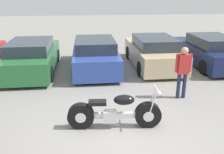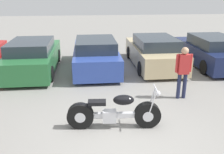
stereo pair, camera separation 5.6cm
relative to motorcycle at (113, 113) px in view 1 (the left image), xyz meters
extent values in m
plane|color=gray|center=(0.17, -0.59, -0.41)|extent=(60.00, 60.00, 0.00)
cylinder|color=black|center=(0.87, -0.07, -0.08)|extent=(0.68, 0.25, 0.66)
cylinder|color=silver|center=(0.87, -0.07, -0.08)|extent=(0.28, 0.24, 0.27)
cylinder|color=black|center=(-0.81, 0.06, -0.08)|extent=(0.68, 0.25, 0.66)
cylinder|color=silver|center=(-0.81, 0.06, -0.08)|extent=(0.28, 0.24, 0.27)
cube|color=silver|center=(0.03, -0.01, -0.06)|extent=(1.29, 0.21, 0.12)
cube|color=silver|center=(-0.09, 0.00, -0.10)|extent=(0.36, 0.27, 0.30)
ellipsoid|color=black|center=(0.26, -0.02, 0.34)|extent=(0.54, 0.33, 0.25)
cube|color=black|center=(-0.39, 0.03, 0.28)|extent=(0.46, 0.27, 0.09)
ellipsoid|color=black|center=(-0.76, 0.05, 0.17)|extent=(0.49, 0.24, 0.20)
cylinder|color=silver|center=(0.95, -0.17, 0.27)|extent=(0.22, 0.05, 0.71)
cylinder|color=silver|center=(0.97, 0.01, 0.27)|extent=(0.22, 0.05, 0.71)
cylinder|color=silver|center=(1.05, -0.08, 0.62)|extent=(0.08, 0.62, 0.03)
sphere|color=silver|center=(1.09, -0.09, 0.50)|extent=(0.15, 0.15, 0.15)
cylinder|color=silver|center=(-0.31, 0.16, -0.20)|extent=(1.29, 0.18, 0.08)
cylinder|color=black|center=(-4.62, 6.53, -0.11)|extent=(0.20, 0.60, 0.60)
cube|color=#286B38|center=(-2.84, 4.96, 0.11)|extent=(1.83, 4.43, 0.79)
cube|color=#28333D|center=(-2.84, 4.70, 0.73)|extent=(1.61, 2.30, 0.45)
cylinder|color=black|center=(-3.70, 6.33, -0.11)|extent=(0.20, 0.60, 0.60)
cylinder|color=black|center=(-1.99, 6.33, -0.11)|extent=(0.20, 0.60, 0.60)
cylinder|color=black|center=(-3.70, 3.59, -0.11)|extent=(0.20, 0.60, 0.60)
cylinder|color=black|center=(-1.99, 3.59, -0.11)|extent=(0.20, 0.60, 0.60)
cube|color=#2D479E|center=(-0.21, 5.05, 0.11)|extent=(1.83, 4.43, 0.79)
cube|color=#28333D|center=(-0.21, 4.79, 0.73)|extent=(1.61, 2.30, 0.45)
cylinder|color=black|center=(-1.06, 6.42, -0.11)|extent=(0.20, 0.60, 0.60)
cylinder|color=black|center=(0.65, 6.42, -0.11)|extent=(0.20, 0.60, 0.60)
cylinder|color=black|center=(-1.06, 3.68, -0.11)|extent=(0.20, 0.60, 0.60)
cylinder|color=black|center=(0.65, 3.68, -0.11)|extent=(0.20, 0.60, 0.60)
cube|color=#C6B284|center=(2.43, 5.23, 0.11)|extent=(1.83, 4.43, 0.79)
cube|color=#28333D|center=(2.43, 4.97, 0.73)|extent=(1.61, 2.30, 0.45)
cylinder|color=black|center=(1.57, 6.60, -0.11)|extent=(0.20, 0.60, 0.60)
cylinder|color=black|center=(3.28, 6.60, -0.11)|extent=(0.20, 0.60, 0.60)
cylinder|color=black|center=(1.57, 3.86, -0.11)|extent=(0.20, 0.60, 0.60)
cylinder|color=black|center=(3.28, 3.86, -0.11)|extent=(0.20, 0.60, 0.60)
cube|color=#19234C|center=(5.06, 5.14, 0.11)|extent=(1.83, 4.43, 0.79)
cube|color=#28333D|center=(5.06, 4.87, 0.73)|extent=(1.61, 2.30, 0.45)
cylinder|color=black|center=(4.21, 6.51, -0.11)|extent=(0.20, 0.60, 0.60)
cylinder|color=black|center=(5.92, 6.51, -0.11)|extent=(0.20, 0.60, 0.60)
cylinder|color=black|center=(4.21, 3.76, -0.11)|extent=(0.20, 0.60, 0.60)
cylinder|color=#232847|center=(2.28, 1.58, 0.00)|extent=(0.12, 0.12, 0.83)
cylinder|color=#232847|center=(2.47, 1.58, 0.00)|extent=(0.12, 0.12, 0.83)
cube|color=red|center=(2.38, 1.58, 0.72)|extent=(0.34, 0.20, 0.62)
cylinder|color=red|center=(2.16, 1.58, 0.76)|extent=(0.08, 0.08, 0.57)
cylinder|color=red|center=(2.60, 1.58, 0.76)|extent=(0.08, 0.08, 0.57)
sphere|color=tan|center=(2.38, 1.58, 1.15)|extent=(0.22, 0.22, 0.22)
camera|label=1|loc=(-0.66, -5.54, 2.90)|focal=40.00mm
camera|label=2|loc=(-0.61, -5.54, 2.90)|focal=40.00mm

